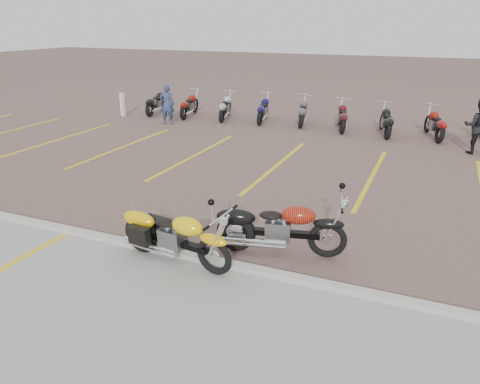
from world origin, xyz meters
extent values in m
plane|color=brown|center=(0.00, 0.00, 0.00)|extent=(100.00, 100.00, 0.00)
cube|color=#9E9B93|center=(0.00, -4.50, 0.01)|extent=(60.00, 5.00, 0.01)
cube|color=#ADAAA3|center=(0.00, -2.00, 0.06)|extent=(60.00, 0.18, 0.12)
torus|color=black|center=(1.08, -2.29, 0.33)|extent=(0.68, 0.21, 0.67)
torus|color=black|center=(-0.49, -2.07, 0.33)|extent=(0.73, 0.27, 0.71)
cube|color=black|center=(0.30, -2.18, 0.39)|extent=(1.34, 0.31, 0.10)
cube|color=slate|center=(0.25, -2.17, 0.45)|extent=(0.47, 0.37, 0.35)
ellipsoid|color=yellow|center=(0.58, -2.22, 0.76)|extent=(0.64, 0.41, 0.31)
ellipsoid|color=black|center=(0.11, -2.16, 0.72)|extent=(0.43, 0.32, 0.12)
torus|color=black|center=(2.64, -0.98, 0.34)|extent=(0.69, 0.26, 0.68)
torus|color=black|center=(1.05, -1.34, 0.34)|extent=(0.75, 0.33, 0.73)
cube|color=black|center=(1.84, -1.16, 0.40)|extent=(1.36, 0.42, 0.11)
cube|color=slate|center=(1.79, -1.17, 0.46)|extent=(0.50, 0.40, 0.36)
ellipsoid|color=black|center=(2.13, -1.10, 0.78)|extent=(0.67, 0.46, 0.32)
ellipsoid|color=black|center=(1.66, -1.20, 0.74)|extent=(0.46, 0.36, 0.13)
imported|color=navy|center=(-5.96, 7.70, 0.80)|extent=(0.69, 0.61, 1.59)
imported|color=black|center=(5.31, 7.70, 0.87)|extent=(0.86, 0.68, 1.73)
cube|color=silver|center=(-8.61, 8.33, 0.50)|extent=(0.18, 0.18, 1.00)
camera|label=1|loc=(4.15, -8.39, 3.99)|focal=35.00mm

